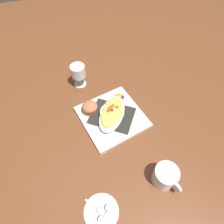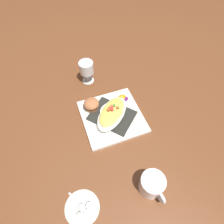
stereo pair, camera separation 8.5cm
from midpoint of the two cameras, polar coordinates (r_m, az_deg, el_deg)
The scene contains 13 objects.
ground_plane at distance 0.89m, azimuth -2.74°, elevation -1.83°, with size 2.60×2.60×0.00m, color brown.
square_plate at distance 0.88m, azimuth -2.76°, elevation -1.58°, with size 0.27×0.27×0.01m, color white.
folded_napkin at distance 0.87m, azimuth -2.78°, elevation -1.25°, with size 0.15×0.19×0.00m, color #272823.
gratin_dish at distance 0.86m, azimuth -2.84°, elevation -0.44°, with size 0.20×0.23×0.05m.
muffin at distance 0.88m, azimuth -9.39°, elevation 1.13°, with size 0.07×0.07×0.05m.
orange_garnish at distance 0.93m, azimuth -0.83°, elevation 4.25°, with size 0.07×0.06×0.02m.
coffee_mug at distance 0.75m, azimuth 12.29°, elevation -18.61°, with size 0.09×0.11×0.08m.
stemmed_glass at distance 0.98m, azimuth -12.57°, elevation 11.35°, with size 0.07×0.07×0.12m.
creamer_saucer at distance 0.75m, azimuth -6.89°, elevation -27.75°, with size 0.12×0.12×0.01m, color white.
spoon at distance 0.74m, azimuth -7.27°, elevation -27.46°, with size 0.07×0.08×0.01m.
creamer_cup_0 at distance 0.73m, azimuth -6.94°, elevation -29.76°, with size 0.02×0.02×0.02m, color white.
creamer_cup_1 at distance 0.73m, azimuth -5.04°, elevation -28.89°, with size 0.02×0.02×0.02m, color silver.
creamer_cup_2 at distance 0.73m, azimuth -4.66°, elevation -27.05°, with size 0.02×0.02×0.02m, color white.
Camera 1 is at (0.14, 0.47, 0.74)m, focal length 30.60 mm.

